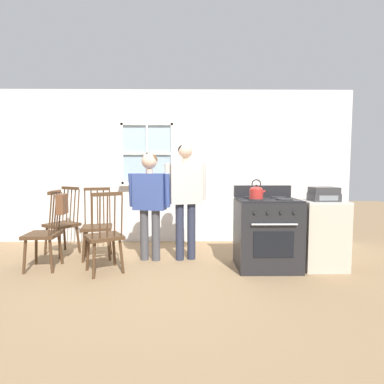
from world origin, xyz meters
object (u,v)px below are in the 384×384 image
object	(u,v)px
chair_near_wall	(97,227)
person_teen_center	(185,190)
stereo	(324,194)
kettle	(256,192)
potted_plant	(152,180)
handbag	(62,203)
person_elderly_left	(150,195)
chair_by_window	(44,234)
chair_near_stove	(105,237)
chair_center_cluster	(63,224)
stove	(267,233)
side_counter	(322,234)

from	to	relation	value
chair_near_wall	person_teen_center	xyz separation A→B (m)	(1.31, -0.10, 0.56)
stereo	kettle	bearing A→B (deg)	-173.88
potted_plant	handbag	size ratio (longest dim) A/B	0.70
chair_near_wall	person_elderly_left	bearing A→B (deg)	-21.18
person_elderly_left	handbag	world-z (taller)	person_elderly_left
chair_by_window	chair_near_wall	size ratio (longest dim) A/B	1.00
chair_by_window	chair_near_stove	xyz separation A→B (m)	(0.83, -0.15, 0.00)
chair_by_window	kettle	bearing A→B (deg)	83.01
handbag	potted_plant	bearing A→B (deg)	54.10
chair_center_cluster	chair_by_window	bearing A→B (deg)	-53.62
chair_near_wall	chair_center_cluster	size ratio (longest dim) A/B	1.00
chair_near_stove	stove	size ratio (longest dim) A/B	0.96
chair_center_cluster	chair_near_stove	bearing A→B (deg)	-11.95
stove	handbag	distance (m)	2.72
chair_by_window	stove	xyz separation A→B (m)	(2.93, 0.01, 0.01)
side_counter	chair_near_wall	bearing A→B (deg)	171.00
chair_center_cluster	chair_near_stove	world-z (taller)	same
stove	side_counter	xyz separation A→B (m)	(0.73, -0.01, -0.02)
stove	chair_near_stove	bearing A→B (deg)	-175.63
side_counter	stereo	distance (m)	0.54
stove	person_teen_center	bearing A→B (deg)	160.74
chair_by_window	handbag	world-z (taller)	same
chair_near_wall	person_elderly_left	xyz separation A→B (m)	(0.80, -0.13, 0.49)
chair_near_stove	side_counter	world-z (taller)	chair_near_stove
chair_near_wall	potted_plant	world-z (taller)	potted_plant
chair_near_wall	stereo	xyz separation A→B (m)	(3.12, -0.51, 0.53)
person_elderly_left	person_teen_center	distance (m)	0.52
chair_center_cluster	stove	xyz separation A→B (m)	(2.98, -0.70, 0.01)
chair_near_stove	person_elderly_left	bearing A→B (deg)	-165.74
potted_plant	person_elderly_left	bearing A→B (deg)	-84.68
stove	side_counter	size ratio (longest dim) A/B	1.20
potted_plant	stereo	bearing A→B (deg)	-30.70
handbag	person_elderly_left	bearing A→B (deg)	17.24
chair_near_wall	kettle	size ratio (longest dim) A/B	4.19
person_elderly_left	stove	xyz separation A→B (m)	(1.59, -0.35, -0.47)
stove	person_elderly_left	bearing A→B (deg)	167.55
handbag	person_teen_center	bearing A→B (deg)	12.87
chair_center_cluster	side_counter	bearing A→B (deg)	21.46
chair_by_window	chair_near_stove	size ratio (longest dim) A/B	1.00
chair_center_cluster	stereo	xyz separation A→B (m)	(3.70, -0.73, 0.53)
kettle	potted_plant	size ratio (longest dim) A/B	1.15
side_counter	stereo	bearing A→B (deg)	-90.00
chair_by_window	chair_near_wall	xyz separation A→B (m)	(0.54, 0.49, 0.00)
potted_plant	kettle	bearing A→B (deg)	-45.40
chair_by_window	handbag	distance (m)	0.47
chair_center_cluster	chair_near_stove	distance (m)	1.23
chair_near_wall	handbag	distance (m)	0.69
chair_near_stove	person_teen_center	world-z (taller)	person_teen_center
chair_near_wall	stereo	size ratio (longest dim) A/B	3.05
chair_near_wall	kettle	world-z (taller)	kettle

